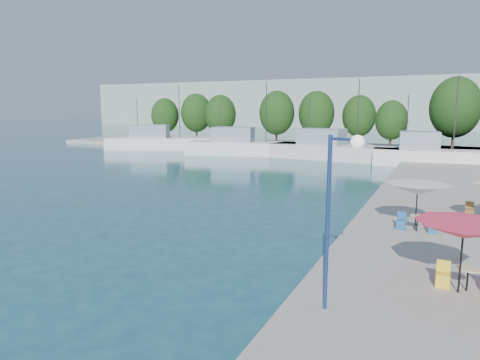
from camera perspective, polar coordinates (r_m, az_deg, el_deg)
The scene contains 19 objects.
quay_far at distance 68.30m, azimuth 10.05°, elevation 4.31°, with size 90.00×16.00×0.60m, color gray.
hill_west at distance 163.59m, azimuth 11.39°, elevation 9.90°, with size 180.00×40.00×16.00m, color #94A295.
trawler_01 at distance 68.56m, azimuth -9.97°, elevation 4.98°, with size 19.05×12.46×10.20m.
trawler_02 at distance 58.94m, azimuth 1.25°, elevation 4.40°, with size 18.78×8.76×10.20m.
trawler_03 at distance 54.76m, azimuth 12.97°, elevation 3.77°, with size 18.53×6.90×10.20m.
trawler_04 at distance 51.89m, azimuth 24.54°, elevation 2.86°, with size 14.04×5.02×10.20m.
tree_01 at distance 82.79m, azimuth -9.97°, elevation 8.46°, with size 5.17×5.17×7.66m.
tree_02 at distance 81.32m, azimuth -5.85°, elevation 8.89°, with size 5.74×5.74×8.50m.
tree_03 at distance 75.76m, azimuth -2.63°, elevation 8.71°, with size 5.47×5.47×8.09m.
tree_04 at distance 72.00m, azimuth 4.93°, elevation 8.90°, with size 5.85×5.85×8.65m.
tree_05 at distance 71.43m, azimuth 10.15°, elevation 8.74°, with size 5.79×5.79×8.57m.
tree_06 at distance 71.66m, azimuth 15.59°, elevation 8.21°, with size 5.30×5.30×7.85m.
tree_07 at distance 67.58m, azimuth 19.54°, elevation 7.52°, with size 4.69×4.69×6.94m.
tree_08 at distance 68.04m, azimuth 26.78°, elevation 8.64°, with size 6.87×6.87×10.17m.
umbrella_pink at distance 14.85m, azimuth 27.65°, elevation -5.98°, with size 2.94×2.94×2.26m.
umbrella_white at distance 21.67m, azimuth 22.60°, elevation -1.13°, with size 2.91×2.91×2.23m.
cafe_table_01 at distance 15.62m, azimuth 28.03°, elevation -11.92°, with size 1.82×0.70×0.76m.
cafe_table_02 at distance 21.82m, azimuth 22.53°, elevation -5.60°, with size 1.82×0.70×0.76m.
street_lamp at distance 11.87m, azimuth 13.05°, elevation -1.48°, with size 1.00×0.48×5.03m.
Camera 1 is at (9.94, 1.37, 6.29)m, focal length 32.00 mm.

